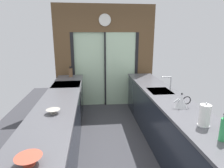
{
  "coord_description": "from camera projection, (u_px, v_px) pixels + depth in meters",
  "views": [
    {
      "loc": [
        -0.37,
        -2.77,
        1.93
      ],
      "look_at": [
        0.0,
        0.66,
        1.05
      ],
      "focal_mm": 30.74,
      "sensor_mm": 36.0,
      "label": 1
    }
  ],
  "objects": [
    {
      "name": "ground_plane",
      "position": [
        112.0,
        137.0,
        3.77
      ],
      "size": [
        5.04,
        7.6,
        0.02
      ],
      "primitive_type": "cube",
      "color": "#38383D"
    },
    {
      "name": "back_wall_unit",
      "position": [
        105.0,
        51.0,
        5.12
      ],
      "size": [
        2.64,
        0.12,
        2.7
      ],
      "color": "brown",
      "rests_on": "ground_plane"
    },
    {
      "name": "left_counter_run",
      "position": [
        60.0,
        128.0,
        3.1
      ],
      "size": [
        0.62,
        3.8,
        0.92
      ],
      "color": "#1E232D",
      "rests_on": "ground_plane"
    },
    {
      "name": "right_counter_run",
      "position": [
        164.0,
        119.0,
        3.46
      ],
      "size": [
        0.62,
        3.8,
        0.92
      ],
      "color": "#1E232D",
      "rests_on": "ground_plane"
    },
    {
      "name": "sink_faucet",
      "position": [
        169.0,
        81.0,
        3.55
      ],
      "size": [
        0.19,
        0.02,
        0.27
      ],
      "color": "#B7BABC",
      "rests_on": "right_counter_run"
    },
    {
      "name": "oven_range",
      "position": [
        68.0,
        105.0,
        4.18
      ],
      "size": [
        0.6,
        0.6,
        0.92
      ],
      "color": "black",
      "rests_on": "ground_plane"
    },
    {
      "name": "mixing_bowl_near",
      "position": [
        29.0,
        160.0,
        1.53
      ],
      "size": [
        0.22,
        0.22,
        0.08
      ],
      "color": "#BC4C38",
      "rests_on": "left_counter_run"
    },
    {
      "name": "mixing_bowl_far",
      "position": [
        53.0,
        111.0,
        2.54
      ],
      "size": [
        0.19,
        0.19,
        0.06
      ],
      "color": "gray",
      "rests_on": "left_counter_run"
    },
    {
      "name": "knife_block",
      "position": [
        71.0,
        72.0,
        4.78
      ],
      "size": [
        0.08,
        0.14,
        0.27
      ],
      "color": "brown",
      "rests_on": "left_counter_run"
    },
    {
      "name": "kettle",
      "position": [
        181.0,
        101.0,
        2.73
      ],
      "size": [
        0.26,
        0.17,
        0.22
      ],
      "color": "#B7BABC",
      "rests_on": "right_counter_run"
    },
    {
      "name": "soap_bottle",
      "position": [
        223.0,
        129.0,
        1.86
      ],
      "size": [
        0.06,
        0.06,
        0.28
      ],
      "color": "#339E56",
      "rests_on": "right_counter_run"
    },
    {
      "name": "paper_towel_roll",
      "position": [
        205.0,
        116.0,
        2.17
      ],
      "size": [
        0.14,
        0.14,
        0.29
      ],
      "color": "#B7BABC",
      "rests_on": "right_counter_run"
    }
  ]
}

